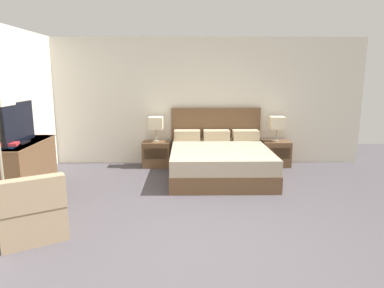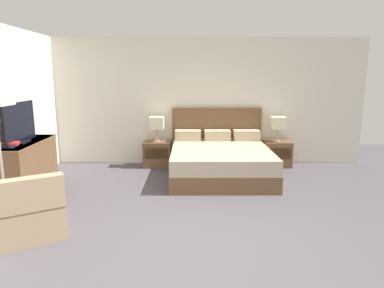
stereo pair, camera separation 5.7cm
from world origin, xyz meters
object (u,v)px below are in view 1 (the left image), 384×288
at_px(table_lamp_right, 277,123).
at_px(tv, 19,124).
at_px(nightstand_left, 157,154).
at_px(table_lamp_left, 156,123).
at_px(bed, 220,160).
at_px(nightstand_right, 276,153).
at_px(armchair_by_window, 32,213).
at_px(book_blue_cover, 10,144).
at_px(book_red_cover, 9,147).
at_px(dresser, 26,168).

xyz_separation_m(table_lamp_right, tv, (-4.25, -1.79, 0.25)).
bearing_deg(nightstand_left, table_lamp_left, 90.00).
distance_m(bed, nightstand_left, 1.40).
height_order(table_lamp_right, tv, tv).
bearing_deg(table_lamp_left, nightstand_right, -0.03).
xyz_separation_m(bed, armchair_by_window, (-2.36, -2.39, -0.01)).
bearing_deg(book_blue_cover, armchair_by_window, -55.41).
relative_size(book_red_cover, armchair_by_window, 0.19).
distance_m(dresser, armchair_by_window, 1.55).
bearing_deg(table_lamp_right, nightstand_left, -179.97).
bearing_deg(dresser, tv, -88.37).
distance_m(table_lamp_left, tv, 2.57).
distance_m(nightstand_left, table_lamp_right, 2.50).
distance_m(tv, armchair_by_window, 1.69).
bearing_deg(armchair_by_window, nightstand_right, 40.84).
xyz_separation_m(table_lamp_right, book_red_cover, (-4.27, -2.09, -0.03)).
bearing_deg(dresser, nightstand_left, 42.81).
bearing_deg(book_red_cover, tv, 87.02).
xyz_separation_m(table_lamp_left, armchair_by_window, (-1.15, -3.09, -0.59)).
height_order(table_lamp_right, book_red_cover, table_lamp_right).
height_order(nightstand_right, book_blue_cover, book_blue_cover).
bearing_deg(table_lamp_right, book_blue_cover, -153.80).
distance_m(nightstand_right, book_red_cover, 4.79).
distance_m(nightstand_right, table_lamp_left, 2.50).
height_order(nightstand_left, tv, tv).
relative_size(dresser, tv, 1.45).
xyz_separation_m(book_blue_cover, armchair_by_window, (0.69, -0.99, -0.60)).
relative_size(table_lamp_right, tv, 0.55).
bearing_deg(table_lamp_left, bed, -29.98).
bearing_deg(tv, nightstand_right, 22.82).
relative_size(nightstand_right, dresser, 0.42).
bearing_deg(book_blue_cover, dresser, 90.03).
bearing_deg(book_blue_cover, bed, 24.62).
bearing_deg(book_red_cover, armchair_by_window, -54.88).
xyz_separation_m(table_lamp_left, book_blue_cover, (-1.83, -2.09, 0.01)).
bearing_deg(table_lamp_right, table_lamp_left, 180.00).
height_order(table_lamp_left, dresser, table_lamp_left).
bearing_deg(nightstand_left, book_red_cover, -131.43).
height_order(nightstand_left, armchair_by_window, armchair_by_window).
bearing_deg(book_blue_cover, table_lamp_right, 26.20).
bearing_deg(book_blue_cover, book_red_cover, 180.00).
height_order(table_lamp_left, book_red_cover, table_lamp_left).
distance_m(nightstand_right, tv, 4.70).
xyz_separation_m(bed, tv, (-3.04, -1.09, 0.83)).
xyz_separation_m(table_lamp_left, book_red_cover, (-1.85, -2.09, -0.03)).
xyz_separation_m(dresser, book_blue_cover, (0.00, -0.39, 0.46)).
height_order(dresser, book_red_cover, book_red_cover).
height_order(dresser, tv, tv).
bearing_deg(dresser, armchair_by_window, -63.71).
bearing_deg(tv, bed, 19.75).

